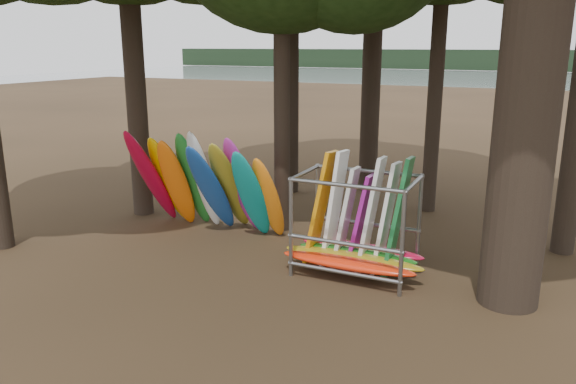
% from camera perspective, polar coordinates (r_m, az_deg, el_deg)
% --- Properties ---
extents(ground, '(120.00, 120.00, 0.00)m').
position_cam_1_polar(ground, '(13.15, -1.48, -7.59)').
color(ground, '#47331E').
rests_on(ground, ground).
extents(lake, '(160.00, 160.00, 0.00)m').
position_cam_1_polar(lake, '(71.23, 21.16, 9.77)').
color(lake, gray).
rests_on(lake, ground).
extents(far_shore, '(160.00, 4.00, 4.00)m').
position_cam_1_polar(far_shore, '(121.00, 23.27, 12.18)').
color(far_shore, black).
rests_on(far_shore, ground).
extents(kayak_row, '(4.38, 2.39, 2.98)m').
position_cam_1_polar(kayak_row, '(15.27, -8.22, 0.67)').
color(kayak_row, '#AE0728').
rests_on(kayak_row, ground).
extents(storage_rack, '(3.23, 1.54, 2.74)m').
position_cam_1_polar(storage_rack, '(12.53, 6.89, -3.75)').
color(storage_rack, gray).
rests_on(storage_rack, ground).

